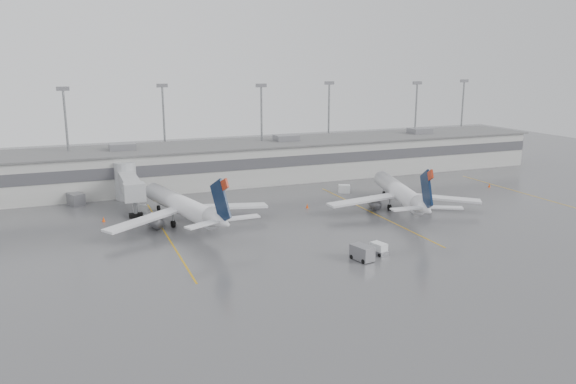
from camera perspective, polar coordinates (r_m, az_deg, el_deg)
name	(u,v)px	position (r m, az deg, el deg)	size (l,w,h in m)	color
ground	(347,275)	(69.07, 5.98, -8.40)	(260.00, 260.00, 0.00)	#4C4C4E
terminal	(221,163)	(120.48, -6.86, 2.95)	(152.00, 17.00, 9.45)	#AFAFAA
light_masts	(213,123)	(124.91, -7.64, 6.93)	(142.40, 8.00, 20.60)	gray
jet_bridge_right	(128,183)	(105.10, -15.94, 0.87)	(4.00, 17.20, 7.00)	#9DA0A3
stand_markings	(277,223)	(89.83, -1.13, -3.21)	(105.25, 40.00, 0.01)	#C7900B
jet_mid_left	(184,206)	(89.93, -10.56, -1.37)	(26.70, 30.27, 9.94)	white
jet_mid_right	(401,193)	(99.38, 11.40, -0.05)	(26.06, 29.62, 9.81)	white
baggage_tug	(379,250)	(76.57, 9.19, -5.82)	(2.13, 2.78, 1.59)	white
baggage_cart	(362,253)	(73.92, 7.54, -6.13)	(2.48, 3.42, 1.98)	slate
gse_uld_b	(140,210)	(98.20, -14.77, -1.76)	(2.18, 1.46, 1.55)	white
gse_uld_c	(344,189)	(111.06, 5.73, 0.33)	(2.23, 1.48, 1.58)	white
gse_loader	(76,199)	(108.01, -20.73, -0.68)	(2.15, 3.44, 2.15)	slate
cone_b	(104,219)	(95.43, -18.23, -2.65)	(0.50, 0.50, 0.80)	#FF4805
cone_c	(307,206)	(99.08, 1.96, -1.42)	(0.48, 0.48, 0.77)	#FF4805
cone_d	(489,185)	(122.65, 19.78, 0.63)	(0.47, 0.47, 0.75)	#FF4805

